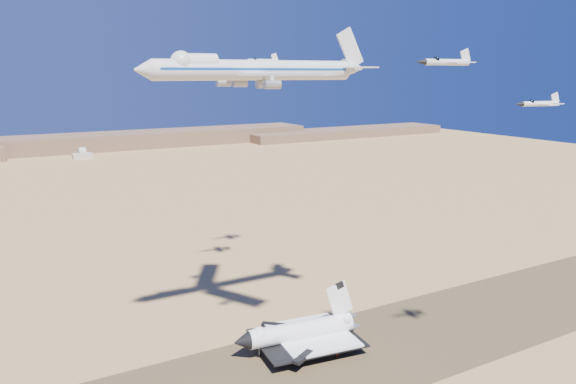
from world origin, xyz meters
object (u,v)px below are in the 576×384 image
shuttle (300,333)px  chase_jet_d (261,61)px  carrier_747 (250,70)px  crew_c (337,355)px  chase_jet_c (246,78)px  crew_b (338,350)px  chase_jet_b (539,104)px  chase_jet_a (446,62)px  crew_a (327,348)px

shuttle → chase_jet_d: 110.40m
carrier_747 → chase_jet_d: size_ratio=4.60×
crew_c → chase_jet_c: size_ratio=0.11×
crew_b → chase_jet_c: bearing=-20.2°
chase_jet_b → chase_jet_c: 107.62m
carrier_747 → chase_jet_a: 56.49m
chase_jet_c → carrier_747: bearing=-106.3°
chase_jet_b → chase_jet_c: chase_jet_c is taller
chase_jet_b → chase_jet_d: 117.74m
crew_c → carrier_747: bearing=11.2°
chase_jet_c → crew_b: bearing=-81.0°
chase_jet_a → chase_jet_c: bearing=96.5°
crew_a → crew_c: (0.14, -5.55, 0.04)m
shuttle → chase_jet_d: chase_jet_d is taller
crew_b → chase_jet_b: bearing=-164.4°
crew_c → chase_jet_c: chase_jet_c is taller
carrier_747 → chase_jet_b: bearing=-46.0°
chase_jet_d → chase_jet_c: bearing=-128.3°
shuttle → chase_jet_a: chase_jet_a is taller
crew_c → chase_jet_d: bearing=-48.5°
crew_c → chase_jet_a: 94.07m
shuttle → crew_c: 13.64m
chase_jet_b → chase_jet_c: (-31.50, 102.74, 5.80)m
shuttle → chase_jet_a: size_ratio=2.62×
crew_a → crew_c: bearing=-159.6°
crew_a → chase_jet_c: size_ratio=0.11×
chase_jet_b → chase_jet_d: (-18.52, 115.60, 12.45)m
crew_a → crew_c: crew_c is taller
crew_b → chase_jet_b: (30.72, -41.39, 78.12)m
chase_jet_c → chase_jet_b: bearing=-64.7°
chase_jet_a → crew_c: bearing=103.8°
crew_c → chase_jet_b: 93.02m
carrier_747 → chase_jet_d: 68.81m
crew_b → chase_jet_a: size_ratio=0.10×
chase_jet_c → chase_jet_d: bearing=53.0°
crew_b → chase_jet_d: (12.20, 74.21, 90.57)m
crew_b → carrier_747: bearing=35.4°
chase_jet_b → crew_c: bearing=139.3°
carrier_747 → crew_c: (20.14, -17.34, -86.34)m
chase_jet_a → chase_jet_c: (-4.64, 96.78, -4.19)m
shuttle → crew_a: 9.82m
chase_jet_c → chase_jet_d: (12.98, 12.86, 6.65)m
shuttle → chase_jet_d: bearing=79.3°
shuttle → chase_jet_b: bearing=-44.1°
carrier_747 → shuttle: bearing=-26.2°
chase_jet_d → crew_b: bearing=-92.3°
crew_a → crew_b: (2.11, -2.92, -0.10)m
crew_c → chase_jet_c: bearing=-39.1°
carrier_747 → crew_c: 90.34m
chase_jet_a → chase_jet_d: chase_jet_d is taller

